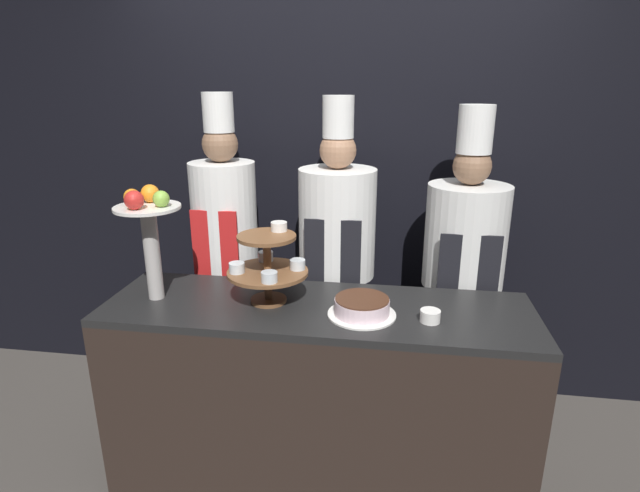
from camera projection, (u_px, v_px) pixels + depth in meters
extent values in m
cube|color=black|center=(341.00, 169.00, 2.97)|extent=(10.00, 0.06, 2.80)
cube|color=black|center=(317.00, 398.00, 2.39)|extent=(1.93, 0.58, 0.90)
cube|color=black|center=(317.00, 309.00, 2.24)|extent=(1.93, 0.58, 0.03)
cylinder|color=brown|center=(269.00, 300.00, 2.28)|extent=(0.16, 0.16, 0.02)
cylinder|color=brown|center=(268.00, 269.00, 2.23)|extent=(0.04, 0.04, 0.32)
cylinder|color=brown|center=(268.00, 272.00, 2.24)|extent=(0.36, 0.36, 0.02)
cylinder|color=brown|center=(266.00, 237.00, 2.19)|extent=(0.26, 0.26, 0.02)
cylinder|color=silver|center=(298.00, 264.00, 2.25)|extent=(0.07, 0.07, 0.04)
cylinder|color=beige|center=(298.00, 266.00, 2.25)|extent=(0.06, 0.06, 0.03)
cylinder|color=silver|center=(266.00, 256.00, 2.36)|extent=(0.07, 0.07, 0.04)
cylinder|color=red|center=(266.00, 258.00, 2.36)|extent=(0.06, 0.06, 0.03)
cylinder|color=silver|center=(237.00, 268.00, 2.21)|extent=(0.07, 0.07, 0.04)
cylinder|color=green|center=(237.00, 269.00, 2.21)|extent=(0.06, 0.06, 0.03)
cylinder|color=silver|center=(269.00, 277.00, 2.10)|extent=(0.07, 0.07, 0.04)
cylinder|color=gold|center=(269.00, 278.00, 2.10)|extent=(0.06, 0.06, 0.03)
cylinder|color=white|center=(279.00, 226.00, 2.24)|extent=(0.07, 0.07, 0.04)
cylinder|color=#B2ADA8|center=(152.00, 255.00, 2.26)|extent=(0.07, 0.07, 0.42)
cylinder|color=white|center=(147.00, 208.00, 2.19)|extent=(0.29, 0.29, 0.01)
sphere|color=#84B742|center=(161.00, 199.00, 2.16)|extent=(0.07, 0.07, 0.07)
sphere|color=orange|center=(150.00, 193.00, 2.25)|extent=(0.08, 0.08, 0.08)
sphere|color=orange|center=(132.00, 197.00, 2.20)|extent=(0.07, 0.07, 0.07)
sphere|color=red|center=(134.00, 200.00, 2.11)|extent=(0.08, 0.08, 0.08)
cylinder|color=white|center=(362.00, 314.00, 2.14)|extent=(0.29, 0.29, 0.01)
cylinder|color=silver|center=(362.00, 307.00, 2.13)|extent=(0.24, 0.24, 0.07)
cylinder|color=#472819|center=(362.00, 299.00, 2.12)|extent=(0.23, 0.23, 0.01)
cylinder|color=white|center=(430.00, 316.00, 2.08)|extent=(0.08, 0.08, 0.05)
cube|color=black|center=(232.00, 336.00, 2.98)|extent=(0.27, 0.15, 0.89)
cylinder|color=white|center=(224.00, 216.00, 2.75)|extent=(0.36, 0.36, 0.59)
cube|color=red|center=(215.00, 246.00, 2.63)|extent=(0.25, 0.01, 0.38)
sphere|color=#846047|center=(220.00, 144.00, 2.63)|extent=(0.19, 0.19, 0.19)
cylinder|color=white|center=(218.00, 112.00, 2.58)|extent=(0.16, 0.16, 0.20)
cube|color=#28282D|center=(336.00, 345.00, 2.89)|extent=(0.31, 0.17, 0.88)
cylinder|color=white|center=(337.00, 223.00, 2.67)|extent=(0.41, 0.41, 0.58)
cube|color=black|center=(332.00, 256.00, 2.52)|extent=(0.29, 0.01, 0.37)
sphere|color=#A37556|center=(338.00, 150.00, 2.55)|extent=(0.19, 0.19, 0.19)
cylinder|color=white|center=(338.00, 117.00, 2.50)|extent=(0.16, 0.16, 0.21)
cube|color=black|center=(454.00, 355.00, 2.80)|extent=(0.31, 0.17, 0.86)
cylinder|color=silver|center=(466.00, 236.00, 2.59)|extent=(0.42, 0.42, 0.54)
cube|color=black|center=(469.00, 269.00, 2.43)|extent=(0.29, 0.01, 0.34)
sphere|color=#846047|center=(472.00, 166.00, 2.48)|extent=(0.19, 0.19, 0.19)
cylinder|color=white|center=(476.00, 129.00, 2.42)|extent=(0.17, 0.17, 0.23)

